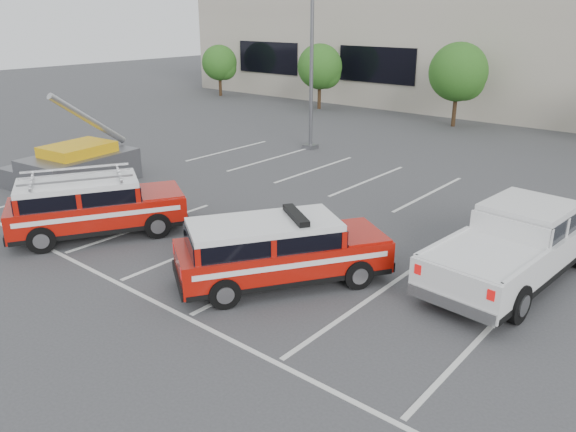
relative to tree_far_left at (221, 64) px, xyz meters
name	(u,v)px	position (x,y,z in m)	size (l,w,h in m)	color
ground	(270,275)	(24.91, -22.05, -2.50)	(120.00, 120.00, 0.00)	#3C3C3F
stall_markings	(364,227)	(24.91, -17.55, -2.50)	(23.00, 15.00, 0.01)	silver
tree_far_left	(221,64)	(0.00, 0.00, 0.00)	(2.77, 2.77, 3.99)	#3F2B19
tree_left	(321,68)	(10.00, 0.00, 0.27)	(3.07, 3.07, 4.42)	#3F2B19
tree_mid_left	(460,74)	(20.00, 0.00, 0.54)	(3.37, 3.37, 4.85)	#3F2B19
light_pole_left	(312,40)	(16.91, -10.05, 2.68)	(0.90, 0.60, 10.24)	#59595E
fire_chief_suv	(279,255)	(25.37, -22.22, -1.75)	(4.42, 5.40, 1.83)	#9D0F07
white_pickup	(515,251)	(29.80, -18.19, -1.74)	(2.66, 6.40, 1.92)	silver
ladder_suv	(94,210)	(18.94, -23.36, -1.70)	(4.23, 5.38, 2.00)	#9D0F07
utility_rig	(76,167)	(13.71, -20.92, -1.77)	(3.75, 4.62, 3.69)	#59595E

